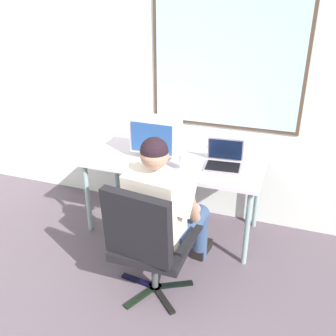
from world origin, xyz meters
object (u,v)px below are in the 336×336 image
object	(u,v)px
wine_glass	(184,159)
laptop	(224,159)
office_chair	(147,239)
desk	(173,166)
person_seated	(164,208)
crt_monitor	(156,135)

from	to	relation	value
wine_glass	laptop	bearing A→B (deg)	35.95
office_chair	desk	bearing A→B (deg)	97.71
office_chair	person_seated	bearing A→B (deg)	83.49
crt_monitor	laptop	xyz separation A→B (m)	(0.60, 0.02, -0.15)
office_chair	wine_glass	distance (m)	0.79
person_seated	crt_monitor	bearing A→B (deg)	115.76
wine_glass	office_chair	bearing A→B (deg)	-92.17
person_seated	wine_glass	world-z (taller)	person_seated
desk	laptop	size ratio (longest dim) A/B	4.81
office_chair	person_seated	xyz separation A→B (m)	(0.03, 0.27, 0.10)
office_chair	crt_monitor	world-z (taller)	crt_monitor
crt_monitor	laptop	distance (m)	0.62
office_chair	laptop	distance (m)	1.03
crt_monitor	wine_glass	bearing A→B (deg)	-30.84
crt_monitor	office_chair	bearing A→B (deg)	-72.85
office_chair	crt_monitor	distance (m)	1.05
office_chair	person_seated	world-z (taller)	person_seated
crt_monitor	wine_glass	size ratio (longest dim) A/B	2.96
person_seated	laptop	size ratio (longest dim) A/B	3.71
desk	crt_monitor	xyz separation A→B (m)	(-0.16, 0.00, 0.27)
crt_monitor	person_seated	bearing A→B (deg)	-64.24
person_seated	office_chair	bearing A→B (deg)	-96.51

